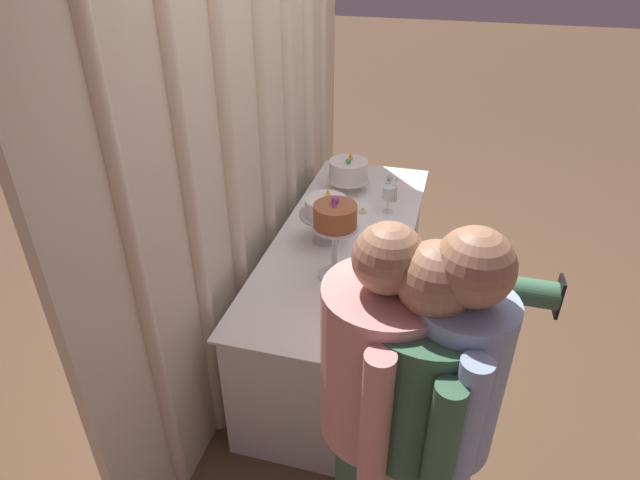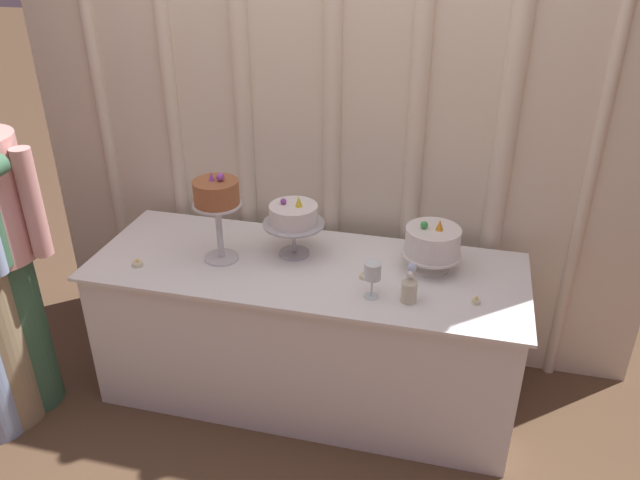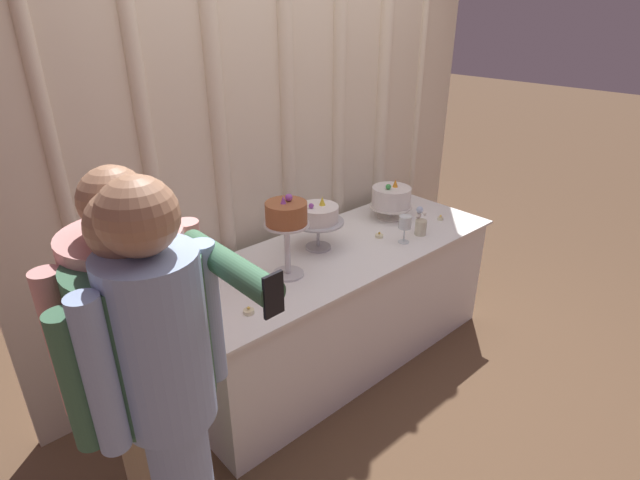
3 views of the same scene
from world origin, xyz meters
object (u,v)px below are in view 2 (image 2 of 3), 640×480
cake_table (307,331)px  cake_display_leftmost (217,198)px  flower_vase (409,287)px  cake_display_center (294,217)px  tealight_far_left (138,264)px  tealight_near_left (365,276)px  cake_display_rightmost (432,243)px  tealight_near_right (476,301)px  wine_glass (372,272)px

cake_table → cake_display_leftmost: bearing=-174.9°
cake_table → flower_vase: (0.49, -0.18, 0.43)m
cake_display_center → tealight_far_left: bearing=-157.1°
cake_table → flower_vase: flower_vase is taller
cake_display_leftmost → tealight_near_left: (0.68, -0.01, -0.30)m
cake_table → cake_display_rightmost: bearing=11.1°
cake_display_center → cake_display_leftmost: bearing=-158.4°
flower_vase → tealight_near_right: (0.27, 0.05, -0.06)m
cake_display_center → wine_glass: size_ratio=1.86×
cake_table → cake_display_center: 0.57m
wine_glass → tealight_far_left: 1.09m
cake_table → flower_vase: bearing=-19.9°
cake_table → tealight_near_right: (0.76, -0.13, 0.38)m
tealight_far_left → tealight_near_left: bearing=8.1°
tealight_far_left → tealight_near_right: size_ratio=1.34×
cake_table → cake_display_leftmost: 0.78m
cake_display_center → tealight_near_left: size_ratio=6.38×
cake_display_leftmost → tealight_far_left: (-0.35, -0.15, -0.30)m
tealight_near_right → cake_display_center: bearing=165.4°
wine_glass → tealight_near_right: (0.43, 0.05, -0.11)m
cake_display_rightmost → tealight_near_right: size_ratio=7.29×
flower_vase → tealight_near_right: flower_vase is taller
cake_display_leftmost → cake_display_center: cake_display_leftmost is taller
cake_table → tealight_near_left: size_ratio=42.13×
cake_display_rightmost → flower_vase: 0.30m
tealight_far_left → tealight_near_right: bearing=2.3°
wine_glass → tealight_near_left: size_ratio=3.43×
cake_display_rightmost → tealight_near_right: 0.34m
cake_display_leftmost → tealight_near_right: 1.20m
cake_display_center → cake_display_rightmost: cake_display_center is taller
tealight_near_right → wine_glass: bearing=-173.0°
cake_display_leftmost → wine_glass: bearing=-11.4°
cake_display_center → tealight_near_left: bearing=-20.3°
tealight_far_left → tealight_near_right: 1.51m
cake_display_leftmost → cake_display_center: (0.32, 0.13, -0.11)m
cake_display_leftmost → tealight_near_left: size_ratio=9.09×
cake_display_center → flower_vase: (0.57, -0.27, -0.13)m
cake_display_center → wine_glass: cake_display_center is taller
cake_display_leftmost → tealight_near_left: bearing=-0.7°
cake_table → cake_display_rightmost: cake_display_rightmost is taller
tealight_near_left → wine_glass: bearing=-68.8°
cake_display_center → wine_glass: (0.42, -0.27, -0.07)m
tealight_near_left → cake_table: bearing=171.2°
cake_display_rightmost → tealight_far_left: bearing=-167.1°
cake_display_center → cake_display_rightmost: size_ratio=1.12×
wine_glass → flower_vase: size_ratio=0.94×
cake_display_leftmost → flower_vase: cake_display_leftmost is taller
wine_glass → tealight_near_right: bearing=7.0°
cake_table → tealight_near_right: size_ratio=54.09×
flower_vase → wine_glass: bearing=-177.7°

